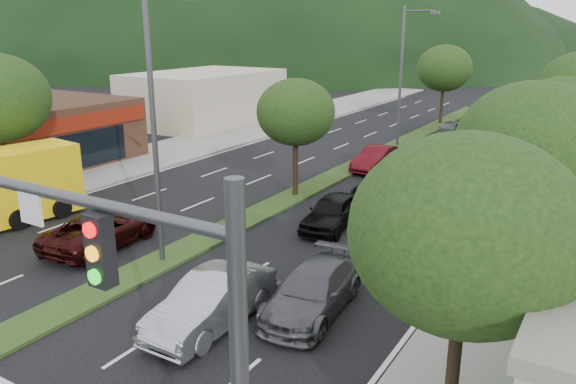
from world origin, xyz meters
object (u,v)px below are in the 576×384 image
Objects in this scene: streetlight_mid at (404,70)px; tree_med_far at (444,68)px; traffic_signal at (145,327)px; box_truck at (10,189)px; motorhome at (505,130)px; car_queue_b at (313,290)px; tree_r_a at (466,233)px; suv_maroon at (101,230)px; streetlight_near at (157,116)px; car_queue_d at (389,187)px; tree_med_near at (296,112)px; sedan_silver at (212,301)px; tree_r_b at (533,148)px; car_queue_c at (377,158)px; car_queue_f at (517,149)px; tree_r_c at (562,121)px; car_queue_a at (332,212)px; car_queue_e at (450,129)px.

tree_med_far is at bearing 91.07° from streetlight_mid.
traffic_signal is 1.00× the size of box_truck.
motorhome reaches higher than box_truck.
box_truck is at bearing 152.49° from traffic_signal.
streetlight_mid reaches higher than car_queue_b.
suv_maroon is at bearing 165.61° from tree_r_a.
streetlight_near reaches higher than car_queue_d.
tree_med_near reaches higher than sedan_silver.
streetlight_near reaches higher than tree_r_b.
car_queue_c is 10.44m from car_queue_f.
tree_r_c is at bearing -78.64° from car_queue_f.
car_queue_f is at bearing 72.06° from streetlight_near.
box_truck is (-21.00, 3.85, -3.25)m from tree_r_a.
streetlight_near is 5.92m from suv_maroon.
tree_med_far is (0.00, 26.00, 0.58)m from tree_med_near.
car_queue_b is (-5.27, -4.41, -4.32)m from tree_r_b.
suv_maroon is at bearing -95.02° from tree_med_far.
tree_r_b is at bearing -23.36° from car_queue_a.
streetlight_mid reaches higher than tree_r_b.
car_queue_a is 5.05m from car_queue_d.
suv_maroon is 30.86m from car_queue_e.
streetlight_near is 25.00m from streetlight_mid.
car_queue_a is at bearing -107.72° from car_queue_f.
car_queue_e is at bearing 93.14° from sedan_silver.
box_truck is at bearing -128.35° from car_queue_f.
car_queue_c is 6.47m from car_queue_d.
tree_r_b is (-0.00, 8.00, 0.22)m from tree_r_a.
tree_med_near is 1.22× the size of car_queue_b.
streetlight_mid is 1.93× the size of suv_maroon.
tree_med_near is 1.16× the size of suv_maroon.
car_queue_b is at bearing -173.20° from box_truck.
car_queue_e is (-2.15, 32.98, -0.14)m from sedan_silver.
box_truck is (-9.21, -25.15, -4.01)m from streetlight_mid.
streetlight_mid is at bearing -103.35° from suv_maroon.
tree_med_near is 1.25× the size of sedan_silver.
suv_maroon is at bearing -164.85° from tree_r_b.
streetlight_mid is at bearing 96.00° from car_queue_a.
car_queue_c is at bearing 97.09° from car_queue_a.
tree_r_a reaches higher than motorhome.
car_queue_e is (2.22, 30.24, -4.93)m from streetlight_near.
motorhome is at bearing 62.57° from tree_med_near.
tree_r_b reaches higher than car_queue_a.
traffic_signal is 1.16× the size of tree_med_near.
box_truck reaches higher than car_queue_f.
car_queue_f is at bearing -120.18° from suv_maroon.
tree_r_b is 1.15× the size of tree_med_near.
traffic_signal is at bearing -74.93° from car_queue_d.
car_queue_e is at bearing 85.80° from streetlight_near.
tree_r_b reaches higher than tree_r_c.
car_queue_d is at bearing -59.87° from car_queue_c.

